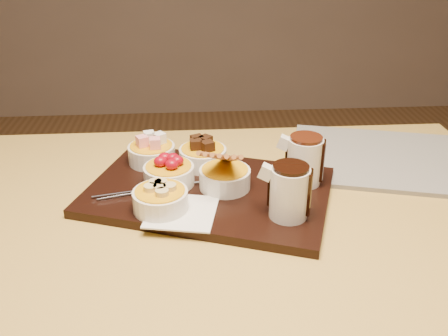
{
  "coord_description": "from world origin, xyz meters",
  "views": [
    {
      "loc": [
        -0.05,
        -0.78,
        1.25
      ],
      "look_at": [
        0.01,
        0.07,
        0.81
      ],
      "focal_mm": 40.0,
      "sensor_mm": 36.0,
      "label": 1
    }
  ],
  "objects": [
    {
      "name": "pitcher_dark_chocolate",
      "position": [
        0.11,
        -0.04,
        0.81
      ],
      "size": [
        0.09,
        0.09,
        0.09
      ],
      "primitive_type": "cylinder",
      "rotation": [
        0.0,
        0.0,
        -0.34
      ],
      "color": "silver",
      "rests_on": "serving_board"
    },
    {
      "name": "napkin",
      "position": [
        -0.08,
        -0.02,
        0.77
      ],
      "size": [
        0.14,
        0.14,
        0.0
      ],
      "primitive_type": "cube",
      "rotation": [
        0.0,
        0.0,
        -0.2
      ],
      "color": "white",
      "rests_on": "serving_board"
    },
    {
      "name": "serving_board",
      "position": [
        -0.02,
        0.07,
        0.76
      ],
      "size": [
        0.53,
        0.43,
        0.02
      ],
      "primitive_type": "cube",
      "rotation": [
        0.0,
        0.0,
        -0.34
      ],
      "color": "black",
      "rests_on": "dining_table"
    },
    {
      "name": "bowl_biscotti",
      "position": [
        0.01,
        0.07,
        0.79
      ],
      "size": [
        0.1,
        0.1,
        0.04
      ],
      "primitive_type": "cylinder",
      "color": "white",
      "rests_on": "serving_board"
    },
    {
      "name": "bowl_bananas",
      "position": [
        -0.11,
        -0.01,
        0.79
      ],
      "size": [
        0.1,
        0.1,
        0.04
      ],
      "primitive_type": "cylinder",
      "color": "white",
      "rests_on": "serving_board"
    },
    {
      "name": "bowl_cake",
      "position": [
        -0.03,
        0.17,
        0.79
      ],
      "size": [
        0.1,
        0.1,
        0.04
      ],
      "primitive_type": "cylinder",
      "color": "white",
      "rests_on": "serving_board"
    },
    {
      "name": "bowl_marshmallows",
      "position": [
        -0.14,
        0.19,
        0.79
      ],
      "size": [
        0.1,
        0.1,
        0.04
      ],
      "primitive_type": "cylinder",
      "color": "white",
      "rests_on": "serving_board"
    },
    {
      "name": "bowl_strawberries",
      "position": [
        -0.1,
        0.09,
        0.79
      ],
      "size": [
        0.1,
        0.1,
        0.04
      ],
      "primitive_type": "cylinder",
      "color": "white",
      "rests_on": "serving_board"
    },
    {
      "name": "dining_table",
      "position": [
        0.0,
        0.0,
        0.65
      ],
      "size": [
        1.2,
        0.8,
        0.75
      ],
      "color": "gold",
      "rests_on": "ground"
    },
    {
      "name": "fondue_skewers",
      "position": [
        -0.12,
        0.07,
        0.77
      ],
      "size": [
        0.09,
        0.26,
        0.01
      ],
      "primitive_type": null,
      "rotation": [
        0.0,
        0.0,
        -1.35
      ],
      "color": "silver",
      "rests_on": "serving_board"
    },
    {
      "name": "newspaper",
      "position": [
        0.36,
        0.2,
        0.76
      ],
      "size": [
        0.45,
        0.39,
        0.01
      ],
      "primitive_type": "cube",
      "rotation": [
        0.0,
        0.0,
        -0.26
      ],
      "color": "beige",
      "rests_on": "dining_table"
    },
    {
      "name": "pitcher_milk_chocolate",
      "position": [
        0.16,
        0.08,
        0.81
      ],
      "size": [
        0.09,
        0.09,
        0.09
      ],
      "primitive_type": "cylinder",
      "rotation": [
        0.0,
        0.0,
        -0.34
      ],
      "color": "silver",
      "rests_on": "serving_board"
    }
  ]
}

